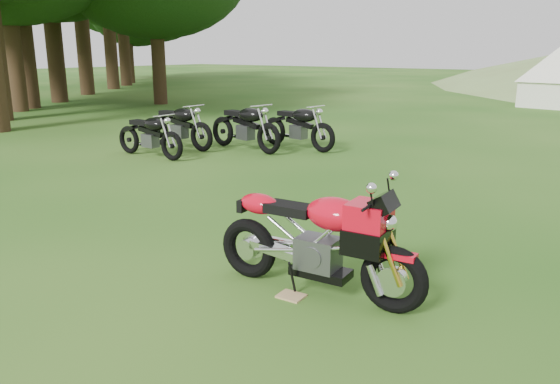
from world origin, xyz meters
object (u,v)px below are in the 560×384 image
Objects in this scene: vintage_moto_a at (149,134)px; vintage_moto_c at (245,125)px; vintage_moto_d at (298,125)px; plywood_board at (291,296)px; vintage_moto_b at (179,125)px; sport_motorcycle at (317,232)px.

vintage_moto_c is (1.07, 1.84, 0.07)m from vintage_moto_a.
vintage_moto_d is (0.86, 0.86, -0.02)m from vintage_moto_c.
vintage_moto_c is (-5.26, 5.57, 0.56)m from plywood_board.
vintage_moto_d is at bearing 36.79° from vintage_moto_b.
vintage_moto_b is 1.55m from vintage_moto_c.
vintage_moto_d is at bearing 124.40° from plywood_board.
plywood_board is (-0.13, -0.21, -0.59)m from sport_motorcycle.
vintage_moto_b is (-6.77, 4.64, -0.05)m from sport_motorcycle.
vintage_moto_c is at bearing 133.37° from plywood_board.
sport_motorcycle is at bearing -47.06° from vintage_moto_d.
sport_motorcycle is 8.35× the size of plywood_board.
vintage_moto_a is at bearing -118.60° from vintage_moto_d.
vintage_moto_c is at bearing 28.95° from vintage_moto_b.
vintage_moto_a is (-6.46, 3.51, -0.10)m from sport_motorcycle.
plywood_board is 7.36m from vintage_moto_a.
plywood_board is 7.81m from vintage_moto_d.
vintage_moto_b is at bearing 143.81° from plywood_board.
vintage_moto_a is 0.88× the size of vintage_moto_c.
vintage_moto_d is at bearing 52.83° from vintage_moto_c.
sport_motorcycle is 7.60m from vintage_moto_c.
vintage_moto_b is at bearing 105.16° from vintage_moto_a.
vintage_moto_d is (-4.40, 6.43, 0.53)m from plywood_board.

